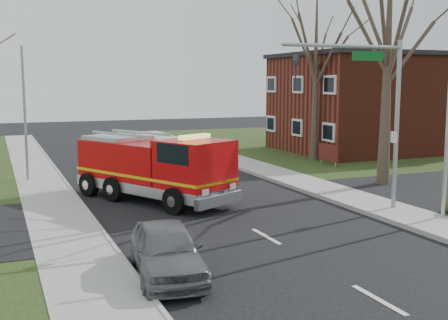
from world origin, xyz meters
name	(u,v)px	position (x,y,z in m)	size (l,w,h in m)	color
ground	(266,237)	(0.00, 0.00, 0.00)	(120.00, 120.00, 0.00)	black
sidewalk_right	(413,218)	(6.20, 0.00, 0.07)	(2.40, 80.00, 0.15)	gray
sidewalk_left	(78,256)	(-6.20, 0.00, 0.07)	(2.40, 80.00, 0.15)	gray
brick_building	(386,102)	(19.00, 18.00, 3.66)	(15.40, 10.40, 7.25)	maroon
health_center_sign	(328,153)	(10.50, 12.50, 0.88)	(0.12, 2.00, 1.40)	#561714
bare_tree_near	(389,35)	(9.50, 6.00, 7.41)	(6.00, 6.00, 12.00)	#372820
bare_tree_far	(316,61)	(11.00, 15.00, 6.49)	(5.25, 5.25, 10.50)	#372820
traffic_signal_mast	(371,94)	(5.21, 1.50, 4.71)	(5.29, 0.18, 6.80)	gray
streetlight_pole	(448,99)	(7.14, -0.50, 4.55)	(1.48, 0.16, 8.40)	#B7BABF
utility_pole_far	(25,115)	(-6.80, 14.00, 3.50)	(0.14, 0.14, 7.00)	gray
fire_engine	(155,170)	(-1.89, 7.07, 1.39)	(5.76, 7.94, 3.06)	#B9080B
parked_car_maroon	(167,250)	(-4.20, -2.46, 0.73)	(1.72, 4.27, 1.45)	slate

